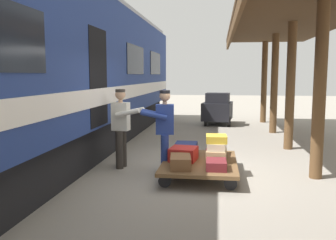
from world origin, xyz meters
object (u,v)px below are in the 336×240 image
Objects in this scene: train_car at (30,72)px; suitcase_navy_fabric at (186,148)px; suitcase_burgundy_valise at (217,150)px; suitcase_brown_leather at (180,162)px; suitcase_red_plastic at (183,154)px; porter_in_overalls at (164,129)px; suitcase_yellow_case at (216,139)px; suitcase_cream_canvas at (217,146)px; suitcase_maroon_trunk at (216,165)px; porter_by_door at (122,125)px; suitcase_tan_vintage at (216,156)px; luggage_cart at (200,163)px; baggage_tug at (217,109)px.

train_car is 3.68m from suitcase_navy_fabric.
suitcase_navy_fabric is at bearing 0.00° from suitcase_burgundy_valise.
suitcase_navy_fabric is (0.65, 0.00, 0.03)m from suitcase_burgundy_valise.
suitcase_brown_leather is 1.19m from suitcase_navy_fabric.
suitcase_red_plastic is 0.64m from porter_in_overalls.
suitcase_yellow_case is (-0.65, -0.03, 0.32)m from suitcase_red_plastic.
suitcase_brown_leather is 0.37× the size of porter_in_overalls.
suitcase_cream_canvas is 0.95× the size of suitcase_yellow_case.
suitcase_maroon_trunk is at bearing 89.62° from suitcase_cream_canvas.
suitcase_red_plastic is 0.89m from suitcase_maroon_trunk.
suitcase_cream_canvas is 0.26× the size of porter_by_door.
train_car is at bearing -12.62° from suitcase_brown_leather.
suitcase_red_plastic is 0.60m from suitcase_navy_fabric.
suitcase_navy_fabric is at bearing -40.80° from suitcase_yellow_case.
suitcase_tan_vintage is at bearing -90.00° from suitcase_maroon_trunk.
luggage_cart is 0.70m from suitcase_navy_fabric.
suitcase_maroon_trunk is at bearing 90.01° from baggage_tug.
suitcase_navy_fabric is 1.48m from porter_by_door.
suitcase_maroon_trunk is (0.00, 1.19, -0.02)m from suitcase_burgundy_valise.
suitcase_red_plastic is 7.85m from baggage_tug.
train_car is 11.64× the size of porter_in_overalls.
suitcase_burgundy_valise is 1.17× the size of suitcase_navy_fabric.
train_car is 4.33m from suitcase_maroon_trunk.
suitcase_cream_canvas is at bearing 105.00° from suitcase_yellow_case.
suitcase_burgundy_valise is 1.45× the size of suitcase_cream_canvas.
porter_in_overalls reaches higher than suitcase_tan_vintage.
suitcase_navy_fabric is at bearing -90.00° from suitcase_red_plastic.
suitcase_maroon_trunk is 1.36m from porter_in_overalls.
porter_by_door is at bearing -11.88° from suitcase_cream_canvas.
suitcase_cream_canvas is (-0.00, -0.00, 0.19)m from suitcase_tan_vintage.
suitcase_yellow_case is 7.79m from baggage_tug.
porter_in_overalls reaches higher than suitcase_burgundy_valise.
suitcase_yellow_case is at bearing -173.91° from luggage_cart.
suitcase_yellow_case is (-0.32, -0.03, 0.49)m from luggage_cart.
suitcase_tan_vintage is 0.34m from suitcase_yellow_case.
suitcase_cream_canvas reaches higher than suitcase_burgundy_valise.
suitcase_tan_vintage is at bearing 177.00° from porter_in_overalls.
suitcase_navy_fabric is at bearing -61.20° from luggage_cart.
porter_in_overalls is (0.73, -0.06, 0.67)m from luggage_cart.
suitcase_red_plastic is (0.65, 0.60, 0.03)m from suitcase_burgundy_valise.
train_car reaches higher than suitcase_tan_vintage.
suitcase_tan_vintage is at bearing 90.01° from baggage_tug.
porter_by_door is at bearing -36.67° from suitcase_brown_leather.
porter_in_overalls is at bearing -31.55° from suitcase_maroon_trunk.
luggage_cart is at bearing 61.20° from suitcase_burgundy_valise.
suitcase_maroon_trunk is at bearing 90.43° from suitcase_yellow_case.
suitcase_red_plastic reaches higher than suitcase_maroon_trunk.
suitcase_brown_leather is 1.42× the size of suitcase_cream_canvas.
suitcase_burgundy_valise reaches higher than luggage_cart.
train_car is 36.53× the size of suitcase_maroon_trunk.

